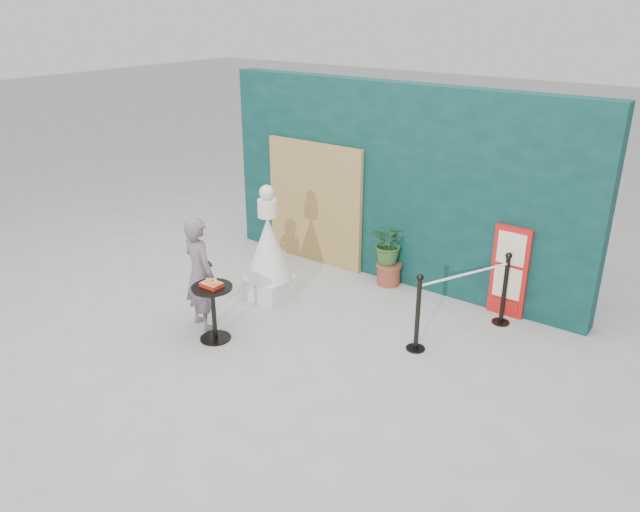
{
  "coord_description": "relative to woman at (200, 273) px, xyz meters",
  "views": [
    {
      "loc": [
        4.44,
        -4.78,
        4.1
      ],
      "look_at": [
        0.0,
        1.2,
        1.0
      ],
      "focal_mm": 35.0,
      "sensor_mm": 36.0,
      "label": 1
    }
  ],
  "objects": [
    {
      "name": "woman",
      "position": [
        0.0,
        0.0,
        0.0
      ],
      "size": [
        0.63,
        0.49,
        1.54
      ],
      "primitive_type": "imported",
      "rotation": [
        0.0,
        0.0,
        2.9
      ],
      "color": "slate",
      "rests_on": "ground"
    },
    {
      "name": "planter",
      "position": [
        1.32,
        2.63,
        -0.19
      ],
      "size": [
        0.59,
        0.51,
        1.0
      ],
      "color": "#963D31",
      "rests_on": "ground"
    },
    {
      "name": "back_wall",
      "position": [
        1.24,
        2.92,
        0.73
      ],
      "size": [
        6.0,
        0.3,
        3.0
      ],
      "primitive_type": "cube",
      "color": "#092B28",
      "rests_on": "ground"
    },
    {
      "name": "food_basket",
      "position": [
        0.39,
        -0.16,
        0.02
      ],
      "size": [
        0.26,
        0.19,
        0.11
      ],
      "color": "#B02812",
      "rests_on": "cafe_table"
    },
    {
      "name": "bamboo_fence",
      "position": [
        -0.16,
        2.71,
        0.23
      ],
      "size": [
        1.8,
        0.08,
        2.0
      ],
      "primitive_type": "cube",
      "color": "tan",
      "rests_on": "ground"
    },
    {
      "name": "statue",
      "position": [
        0.15,
        1.19,
        -0.07
      ],
      "size": [
        0.67,
        0.67,
        1.71
      ],
      "color": "silver",
      "rests_on": "ground"
    },
    {
      "name": "stanchion_barrier",
      "position": [
        2.9,
        1.81,
        -0.27
      ],
      "size": [
        0.84,
        1.54,
        1.03
      ],
      "color": "black",
      "rests_on": "ground"
    },
    {
      "name": "cafe_table",
      "position": [
        0.39,
        -0.16,
        -0.27
      ],
      "size": [
        0.52,
        0.52,
        0.75
      ],
      "color": "black",
      "rests_on": "ground"
    },
    {
      "name": "menu_board",
      "position": [
        3.14,
        2.72,
        -0.12
      ],
      "size": [
        0.5,
        0.07,
        1.3
      ],
      "color": "red",
      "rests_on": "ground"
    },
    {
      "name": "ground",
      "position": [
        1.24,
        -0.23,
        -0.77
      ],
      "size": [
        60.0,
        60.0,
        0.0
      ],
      "primitive_type": "plane",
      "color": "#ADAAA5",
      "rests_on": "ground"
    }
  ]
}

